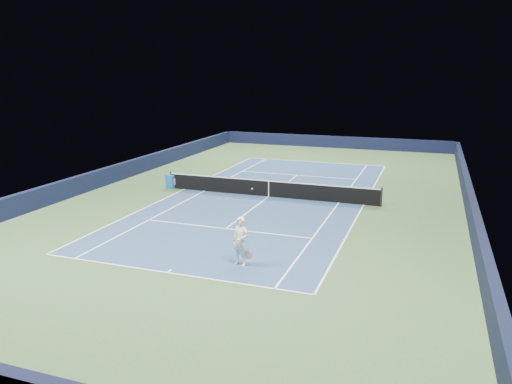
% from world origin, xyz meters
% --- Properties ---
extents(ground, '(40.00, 40.00, 0.00)m').
position_xyz_m(ground, '(0.00, 0.00, 0.00)').
color(ground, '#334F2B').
rests_on(ground, ground).
extents(wall_far, '(22.00, 0.35, 1.10)m').
position_xyz_m(wall_far, '(0.00, 19.82, 0.55)').
color(wall_far, black).
rests_on(wall_far, ground).
extents(wall_right, '(0.35, 40.00, 1.10)m').
position_xyz_m(wall_right, '(10.82, 0.00, 0.55)').
color(wall_right, black).
rests_on(wall_right, ground).
extents(wall_left, '(0.35, 40.00, 1.10)m').
position_xyz_m(wall_left, '(-10.82, 0.00, 0.55)').
color(wall_left, '#111633').
rests_on(wall_left, ground).
extents(court_surface, '(10.97, 23.77, 0.01)m').
position_xyz_m(court_surface, '(0.00, 0.00, 0.00)').
color(court_surface, navy).
rests_on(court_surface, ground).
extents(baseline_far, '(10.97, 0.08, 0.00)m').
position_xyz_m(baseline_far, '(0.00, 11.88, 0.01)').
color(baseline_far, white).
rests_on(baseline_far, ground).
extents(baseline_near, '(10.97, 0.08, 0.00)m').
position_xyz_m(baseline_near, '(0.00, -11.88, 0.01)').
color(baseline_near, white).
rests_on(baseline_near, ground).
extents(sideline_doubles_right, '(0.08, 23.77, 0.00)m').
position_xyz_m(sideline_doubles_right, '(5.49, 0.00, 0.01)').
color(sideline_doubles_right, white).
rests_on(sideline_doubles_right, ground).
extents(sideline_doubles_left, '(0.08, 23.77, 0.00)m').
position_xyz_m(sideline_doubles_left, '(-5.49, 0.00, 0.01)').
color(sideline_doubles_left, white).
rests_on(sideline_doubles_left, ground).
extents(sideline_singles_right, '(0.08, 23.77, 0.00)m').
position_xyz_m(sideline_singles_right, '(4.12, 0.00, 0.01)').
color(sideline_singles_right, white).
rests_on(sideline_singles_right, ground).
extents(sideline_singles_left, '(0.08, 23.77, 0.00)m').
position_xyz_m(sideline_singles_left, '(-4.12, 0.00, 0.01)').
color(sideline_singles_left, white).
rests_on(sideline_singles_left, ground).
extents(service_line_far, '(8.23, 0.08, 0.00)m').
position_xyz_m(service_line_far, '(0.00, 6.40, 0.01)').
color(service_line_far, white).
rests_on(service_line_far, ground).
extents(service_line_near, '(8.23, 0.08, 0.00)m').
position_xyz_m(service_line_near, '(0.00, -6.40, 0.01)').
color(service_line_near, white).
rests_on(service_line_near, ground).
extents(center_service_line, '(0.08, 12.80, 0.00)m').
position_xyz_m(center_service_line, '(0.00, 0.00, 0.01)').
color(center_service_line, white).
rests_on(center_service_line, ground).
extents(center_mark_far, '(0.08, 0.30, 0.00)m').
position_xyz_m(center_mark_far, '(0.00, 11.73, 0.01)').
color(center_mark_far, white).
rests_on(center_mark_far, ground).
extents(center_mark_near, '(0.08, 0.30, 0.00)m').
position_xyz_m(center_mark_near, '(0.00, -11.73, 0.01)').
color(center_mark_near, white).
rests_on(center_mark_near, ground).
extents(tennis_net, '(12.90, 0.10, 1.07)m').
position_xyz_m(tennis_net, '(0.00, 0.00, 0.50)').
color(tennis_net, black).
rests_on(tennis_net, ground).
extents(sponsor_cube, '(0.60, 0.55, 0.86)m').
position_xyz_m(sponsor_cube, '(-6.40, 0.00, 0.43)').
color(sponsor_cube, '#1E61B5').
rests_on(sponsor_cube, ground).
extents(tennis_player, '(0.88, 1.34, 2.79)m').
position_xyz_m(tennis_player, '(2.26, -10.28, 0.94)').
color(tennis_player, white).
rests_on(tennis_player, ground).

